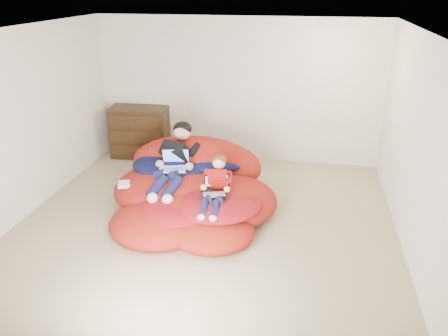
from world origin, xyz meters
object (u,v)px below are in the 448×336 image
beanbag_pile (192,191)px  laptop_white (174,163)px  younger_boy (216,184)px  laptop_black (215,188)px  older_boy (176,157)px  dresser (140,132)px

beanbag_pile → laptop_white: (-0.27, 0.07, 0.38)m
younger_boy → laptop_black: bearing=-90.0°
laptop_white → older_boy: bearing=90.0°
dresser → older_boy: 2.03m
younger_boy → laptop_black: 0.06m
beanbag_pile → laptop_black: size_ratio=5.91×
older_boy → laptop_black: 0.93m
dresser → younger_boy: (1.90, -2.19, 0.13)m
laptop_white → beanbag_pile: bearing=-15.1°
older_boy → younger_boy: (0.70, -0.56, -0.10)m
younger_boy → dresser: bearing=130.9°
beanbag_pile → laptop_black: bearing=-43.4°
dresser → older_boy: size_ratio=0.80×
beanbag_pile → laptop_white: size_ratio=5.49×
younger_boy → beanbag_pile: bearing=139.3°
beanbag_pile → dresser: bearing=128.8°
dresser → laptop_white: dresser is taller
dresser → beanbag_pile: size_ratio=0.44×
laptop_white → dresser: bearing=124.4°
older_boy → younger_boy: bearing=-38.6°
beanbag_pile → laptop_white: bearing=164.9°
older_boy → laptop_white: (-0.00, -0.11, -0.05)m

